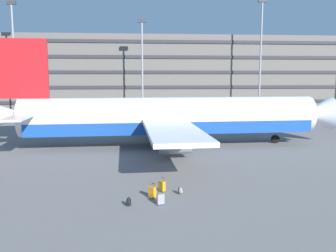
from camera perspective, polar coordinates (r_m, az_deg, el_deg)
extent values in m
plane|color=slate|center=(38.79, -1.63, -2.99)|extent=(600.00, 600.00, 0.00)
cube|color=#605B56|center=(87.60, -3.49, 8.65)|extent=(176.76, 14.82, 16.84)
cube|color=#2D2D33|center=(80.29, -3.32, 3.90)|extent=(175.00, 0.24, 0.70)
cube|color=#2D2D33|center=(80.12, -3.34, 6.30)|extent=(175.00, 0.24, 0.70)
cube|color=#2D2D33|center=(80.10, -3.36, 8.71)|extent=(175.00, 0.24, 0.70)
cube|color=#2D2D33|center=(80.21, -3.38, 11.12)|extent=(175.00, 0.24, 0.70)
cube|color=#2D2D33|center=(80.47, -3.40, 13.52)|extent=(175.00, 0.24, 0.70)
cylinder|color=silver|center=(37.68, 0.55, 1.65)|extent=(31.17, 5.21, 3.96)
cube|color=#19479E|center=(37.81, 0.55, 0.01)|extent=(29.93, 5.08, 1.27)
cone|color=silver|center=(43.15, 22.98, 1.82)|extent=(3.32, 3.88, 3.76)
cone|color=silver|center=(39.16, -24.79, 1.59)|extent=(4.87, 3.36, 3.17)
cube|color=red|center=(38.42, -22.34, 8.57)|extent=(4.76, 0.55, 5.94)
cube|color=silver|center=(42.12, -20.17, 2.51)|extent=(2.04, 6.00, 0.20)
cube|color=silver|center=(34.87, -22.92, 1.33)|extent=(2.04, 6.00, 0.20)
cube|color=silver|center=(46.00, -2.11, 2.42)|extent=(4.92, 13.20, 0.36)
cube|color=silver|center=(29.24, 0.83, -0.78)|extent=(4.92, 13.20, 0.36)
cylinder|color=#9E9EA3|center=(43.89, -1.18, 0.33)|extent=(2.92, 2.29, 2.18)
cylinder|color=#9E9EA3|center=(31.83, 1.13, -2.59)|extent=(2.92, 2.29, 2.18)
cylinder|color=black|center=(41.33, 16.98, -2.03)|extent=(0.91, 0.39, 0.90)
cylinder|color=slate|center=(41.23, 17.02, -1.17)|extent=(0.20, 0.20, 1.25)
cylinder|color=black|center=(39.59, -1.57, -2.11)|extent=(0.91, 0.39, 0.90)
cylinder|color=slate|center=(39.48, -1.57, -1.21)|extent=(0.20, 0.20, 1.25)
cylinder|color=black|center=(36.30, -1.05, -3.03)|extent=(0.91, 0.39, 0.90)
cylinder|color=slate|center=(36.18, -1.05, -2.06)|extent=(0.20, 0.20, 1.25)
cylinder|color=gray|center=(76.36, -23.58, 9.71)|extent=(0.36, 0.36, 21.11)
cube|color=#333338|center=(77.58, -24.05, 17.77)|extent=(1.80, 0.50, 0.70)
cylinder|color=gray|center=(72.41, -4.18, 9.28)|extent=(0.36, 0.36, 18.09)
cube|color=#333338|center=(73.23, -4.26, 16.65)|extent=(1.80, 0.50, 0.70)
cylinder|color=gray|center=(76.80, 14.74, 10.57)|extent=(0.36, 0.36, 22.37)
cube|color=#333338|center=(78.22, 15.06, 19.03)|extent=(1.80, 0.50, 0.70)
cube|color=orange|center=(23.13, -0.97, -9.66)|extent=(0.45, 0.53, 0.65)
cylinder|color=#333338|center=(22.94, -0.64, -8.68)|extent=(0.02, 0.02, 0.21)
cylinder|color=#333338|center=(23.15, -1.01, -8.53)|extent=(0.02, 0.02, 0.21)
cube|color=black|center=(23.01, -0.83, -8.36)|extent=(0.15, 0.23, 0.02)
cylinder|color=black|center=(23.04, -0.90, -10.64)|extent=(0.05, 0.04, 0.05)
cylinder|color=black|center=(23.33, -1.44, -10.41)|extent=(0.05, 0.04, 0.05)
cylinder|color=black|center=(23.15, -0.50, -10.55)|extent=(0.05, 0.04, 0.05)
cylinder|color=black|center=(23.44, -1.04, -10.32)|extent=(0.05, 0.04, 0.05)
cube|color=orange|center=(21.96, -2.55, -10.60)|extent=(0.49, 0.49, 0.68)
cylinder|color=#333338|center=(21.81, -2.18, -9.55)|extent=(0.02, 0.02, 0.18)
cylinder|color=#333338|center=(21.96, -2.65, -9.43)|extent=(0.02, 0.02, 0.18)
cube|color=black|center=(21.86, -2.42, -9.27)|extent=(0.19, 0.18, 0.02)
cylinder|color=black|center=(21.89, -2.39, -11.66)|extent=(0.05, 0.05, 0.05)
cylinder|color=black|center=(22.11, -3.07, -11.47)|extent=(0.05, 0.05, 0.05)
cylinder|color=black|center=(22.05, -2.02, -11.52)|extent=(0.05, 0.05, 0.05)
cylinder|color=black|center=(22.26, -2.70, -11.33)|extent=(0.05, 0.05, 0.05)
cube|color=gray|center=(20.86, -1.22, -11.71)|extent=(0.46, 0.33, 0.61)
cylinder|color=#333338|center=(20.83, -0.98, -10.63)|extent=(0.02, 0.02, 0.15)
cylinder|color=#333338|center=(20.76, -1.58, -10.70)|extent=(0.02, 0.02, 0.15)
cube|color=black|center=(20.77, -1.28, -10.47)|extent=(0.23, 0.08, 0.02)
cylinder|color=black|center=(20.95, -0.69, -12.59)|extent=(0.03, 0.05, 0.05)
cylinder|color=black|center=(20.85, -1.57, -12.69)|extent=(0.03, 0.05, 0.05)
cylinder|color=black|center=(21.11, -0.86, -12.42)|extent=(0.03, 0.05, 0.05)
cylinder|color=black|center=(21.01, -1.73, -12.53)|extent=(0.03, 0.05, 0.05)
ellipsoid|color=gray|center=(22.69, 2.02, -10.42)|extent=(0.32, 0.36, 0.45)
ellipsoid|color=gray|center=(22.69, 2.31, -10.59)|extent=(0.16, 0.23, 0.20)
torus|color=black|center=(22.62, 1.93, -9.85)|extent=(0.03, 0.08, 0.08)
cube|color=black|center=(22.78, 1.77, -10.34)|extent=(0.03, 0.04, 0.38)
cube|color=black|center=(22.62, 1.71, -10.47)|extent=(0.03, 0.04, 0.38)
ellipsoid|color=black|center=(20.82, -6.42, -12.09)|extent=(0.35, 0.37, 0.52)
ellipsoid|color=black|center=(20.80, -6.66, -12.34)|extent=(0.19, 0.23, 0.23)
torus|color=black|center=(20.74, -6.35, -11.37)|extent=(0.05, 0.08, 0.08)
cube|color=black|center=(20.79, -6.06, -12.10)|extent=(0.04, 0.04, 0.44)
cube|color=black|center=(20.93, -6.28, -11.97)|extent=(0.04, 0.04, 0.44)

